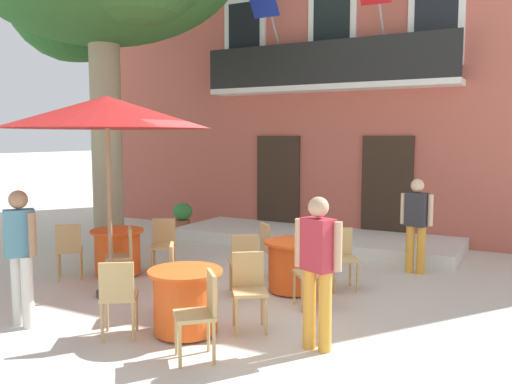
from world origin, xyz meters
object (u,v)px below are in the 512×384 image
at_px(cafe_chair_middle_0, 164,242).
at_px(cafe_chair_front_0, 118,293).
at_px(cafe_table_front, 186,301).
at_px(pedestrian_by_tree, 416,220).
at_px(cafe_chair_front_1, 202,309).
at_px(cafe_chair_front_3, 180,273).
at_px(cafe_chair_near_tree_3, 316,269).
at_px(cafe_chair_near_tree_2, 244,259).
at_px(cafe_chair_middle_2, 69,247).
at_px(cafe_chair_middle_1, 116,235).
at_px(pedestrian_near_entrance, 318,264).
at_px(cafe_table_near_tree, 294,266).
at_px(cafe_chair_middle_3, 124,253).
at_px(cafe_umbrella, 107,113).
at_px(cafe_chair_near_tree_0, 342,254).
at_px(pedestrian_mid_plaza, 21,250).
at_px(cafe_chair_front_2, 249,285).
at_px(cafe_chair_near_tree_1, 271,247).
at_px(cafe_table_middle, 118,252).
at_px(ground_planter_left, 183,216).

height_order(cafe_chair_middle_0, cafe_chair_front_0, same).
relative_size(cafe_table_front, pedestrian_by_tree, 0.54).
xyz_separation_m(cafe_chair_front_1, cafe_chair_front_3, (-1.06, 1.07, 0.00)).
bearing_deg(cafe_chair_near_tree_3, cafe_chair_middle_0, 170.95).
height_order(cafe_chair_near_tree_2, cafe_chair_middle_2, same).
xyz_separation_m(cafe_chair_near_tree_2, cafe_chair_front_3, (-0.35, -1.05, 0.00)).
bearing_deg(cafe_chair_front_0, cafe_chair_middle_1, 133.48).
bearing_deg(cafe_chair_front_3, pedestrian_near_entrance, -7.88).
bearing_deg(cafe_chair_near_tree_3, cafe_table_near_tree, 137.46).
relative_size(cafe_chair_near_tree_3, cafe_chair_middle_3, 1.00).
bearing_deg(cafe_umbrella, cafe_chair_middle_0, 95.95).
bearing_deg(cafe_table_near_tree, cafe_chair_near_tree_0, 41.45).
bearing_deg(cafe_chair_near_tree_3, pedestrian_mid_plaza, -140.33).
bearing_deg(pedestrian_near_entrance, cafe_chair_front_2, 167.78).
distance_m(cafe_chair_near_tree_1, pedestrian_by_tree, 2.49).
xyz_separation_m(cafe_chair_near_tree_0, pedestrian_by_tree, (0.80, 1.44, 0.37)).
xyz_separation_m(cafe_chair_near_tree_1, cafe_chair_front_0, (-0.38, -3.07, 0.00)).
bearing_deg(cafe_chair_front_2, cafe_chair_near_tree_0, 79.01).
relative_size(cafe_table_near_tree, pedestrian_by_tree, 0.54).
height_order(cafe_chair_near_tree_0, cafe_chair_middle_2, same).
bearing_deg(cafe_chair_near_tree_1, pedestrian_by_tree, 37.11).
bearing_deg(pedestrian_mid_plaza, pedestrian_by_tree, 52.81).
distance_m(cafe_table_middle, cafe_chair_front_3, 2.30).
bearing_deg(cafe_table_front, cafe_chair_front_0, -139.26).
bearing_deg(cafe_table_middle, pedestrian_mid_plaza, -73.97).
bearing_deg(cafe_chair_middle_3, pedestrian_by_tree, 38.16).
xyz_separation_m(cafe_chair_middle_1, cafe_chair_front_3, (2.58, -1.58, 0.00)).
xyz_separation_m(cafe_table_near_tree, cafe_chair_middle_0, (-2.37, -0.04, 0.14)).
height_order(cafe_chair_near_tree_3, cafe_chair_front_3, same).
height_order(cafe_chair_near_tree_0, cafe_chair_middle_0, same).
bearing_deg(pedestrian_near_entrance, cafe_chair_near_tree_3, 112.43).
height_order(cafe_chair_middle_0, cafe_chair_front_3, same).
relative_size(cafe_chair_near_tree_0, cafe_chair_middle_2, 1.00).
relative_size(cafe_chair_near_tree_1, cafe_chair_front_0, 1.00).
bearing_deg(cafe_chair_near_tree_0, cafe_table_near_tree, -138.55).
xyz_separation_m(cafe_umbrella, pedestrian_by_tree, (3.58, 3.37, -1.71)).
distance_m(cafe_table_near_tree, cafe_chair_middle_0, 2.37).
bearing_deg(cafe_chair_near_tree_1, cafe_chair_middle_3, -140.72).
height_order(cafe_chair_middle_0, cafe_chair_middle_3, same).
relative_size(cafe_chair_near_tree_1, cafe_chair_near_tree_2, 1.00).
relative_size(cafe_chair_middle_2, cafe_chair_front_0, 1.00).
bearing_deg(cafe_chair_middle_2, cafe_chair_front_3, -10.27).
bearing_deg(cafe_chair_front_1, cafe_table_middle, 145.86).
bearing_deg(ground_planter_left, cafe_chair_middle_0, -58.47).
relative_size(cafe_chair_front_0, cafe_chair_front_2, 1.00).
height_order(cafe_chair_near_tree_1, cafe_chair_front_1, same).
bearing_deg(cafe_chair_near_tree_0, cafe_chair_near_tree_3, -90.54).
relative_size(cafe_chair_near_tree_1, cafe_chair_near_tree_3, 1.00).
bearing_deg(cafe_chair_middle_2, cafe_chair_front_0, -31.81).
bearing_deg(cafe_table_middle, cafe_table_near_tree, 9.89).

